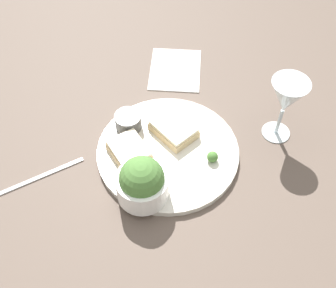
# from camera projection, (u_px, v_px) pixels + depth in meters

# --- Properties ---
(ground_plane) EXTENTS (4.00, 4.00, 0.00)m
(ground_plane) POSITION_uv_depth(u_px,v_px,m) (168.00, 154.00, 0.88)
(ground_plane) COLOR brown
(dinner_plate) EXTENTS (0.30, 0.30, 0.01)m
(dinner_plate) POSITION_uv_depth(u_px,v_px,m) (168.00, 152.00, 0.88)
(dinner_plate) COLOR silver
(dinner_plate) RESTS_ON ground_plane
(salad_bowl) EXTENTS (0.10, 0.10, 0.10)m
(salad_bowl) POSITION_uv_depth(u_px,v_px,m) (142.00, 182.00, 0.78)
(salad_bowl) COLOR white
(salad_bowl) RESTS_ON dinner_plate
(sauce_ramekin) EXTENTS (0.06, 0.06, 0.03)m
(sauce_ramekin) POSITION_uv_depth(u_px,v_px,m) (128.00, 121.00, 0.90)
(sauce_ramekin) COLOR #4C4C4C
(sauce_ramekin) RESTS_ON dinner_plate
(cheese_toast_near) EXTENTS (0.11, 0.09, 0.03)m
(cheese_toast_near) POSITION_uv_depth(u_px,v_px,m) (174.00, 129.00, 0.89)
(cheese_toast_near) COLOR #D1B27F
(cheese_toast_near) RESTS_ON dinner_plate
(cheese_toast_far) EXTENTS (0.09, 0.08, 0.03)m
(cheese_toast_far) POSITION_uv_depth(u_px,v_px,m) (129.00, 151.00, 0.86)
(cheese_toast_far) COLOR #D1B27F
(cheese_toast_far) RESTS_ON dinner_plate
(wine_glass) EXTENTS (0.08, 0.08, 0.15)m
(wine_glass) POSITION_uv_depth(u_px,v_px,m) (286.00, 99.00, 0.83)
(wine_glass) COLOR silver
(wine_glass) RESTS_ON ground_plane
(garnish) EXTENTS (0.02, 0.02, 0.02)m
(garnish) POSITION_uv_depth(u_px,v_px,m) (212.00, 157.00, 0.85)
(garnish) COLOR #477533
(garnish) RESTS_ON dinner_plate
(napkin) EXTENTS (0.19, 0.18, 0.01)m
(napkin) POSITION_uv_depth(u_px,v_px,m) (175.00, 69.00, 1.04)
(napkin) COLOR white
(napkin) RESTS_ON ground_plane
(fork) EXTENTS (0.03, 0.18, 0.01)m
(fork) POSITION_uv_depth(u_px,v_px,m) (40.00, 176.00, 0.85)
(fork) COLOR silver
(fork) RESTS_ON ground_plane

